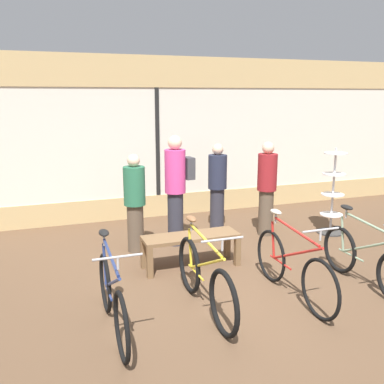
{
  "coord_description": "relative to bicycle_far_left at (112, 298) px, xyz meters",
  "views": [
    {
      "loc": [
        -2.22,
        -4.65,
        2.45
      ],
      "look_at": [
        0.0,
        1.58,
        0.95
      ],
      "focal_mm": 40.0,
      "sensor_mm": 36.0,
      "label": 1
    }
  ],
  "objects": [
    {
      "name": "ground_plane",
      "position": [
        1.63,
        0.5,
        -0.38
      ],
      "size": [
        24.0,
        24.0,
        0.0
      ],
      "primitive_type": "plane",
      "color": "brown"
    },
    {
      "name": "shop_back_wall",
      "position": [
        1.63,
        4.16,
        1.25
      ],
      "size": [
        12.0,
        0.08,
        3.2
      ],
      "color": "tan",
      "rests_on": "ground_plane"
    },
    {
      "name": "bicycle_far_left",
      "position": [
        0.0,
        0.0,
        0.0
      ],
      "size": [
        0.46,
        1.7,
        1.02
      ],
      "color": "black",
      "rests_on": "ground_plane"
    },
    {
      "name": "bicycle_left",
      "position": [
        1.07,
        0.1,
        0.01
      ],
      "size": [
        0.46,
        1.79,
        1.04
      ],
      "color": "black",
      "rests_on": "ground_plane"
    },
    {
      "name": "bicycle_right",
      "position": [
        2.22,
        0.06,
        0.01
      ],
      "size": [
        0.46,
        1.78,
        1.03
      ],
      "color": "black",
      "rests_on": "ground_plane"
    },
    {
      "name": "bicycle_far_right",
      "position": [
        3.27,
        -0.0,
        -0.01
      ],
      "size": [
        0.46,
        1.72,
        1.02
      ],
      "color": "black",
      "rests_on": "ground_plane"
    },
    {
      "name": "accessory_rack",
      "position": [
        4.28,
        2.01,
        0.26
      ],
      "size": [
        0.48,
        0.48,
        1.56
      ],
      "color": "#333333",
      "rests_on": "ground_plane"
    },
    {
      "name": "display_bench",
      "position": [
        1.36,
        1.38,
        0.01
      ],
      "size": [
        1.4,
        0.44,
        0.49
      ],
      "color": "brown",
      "rests_on": "ground_plane"
    },
    {
      "name": "customer_near_rack",
      "position": [
        3.12,
        2.34,
        0.49
      ],
      "size": [
        0.34,
        0.34,
        1.67
      ],
      "color": "brown",
      "rests_on": "ground_plane"
    },
    {
      "name": "customer_by_window",
      "position": [
        1.46,
        2.39,
        0.61
      ],
      "size": [
        0.5,
        0.37,
        1.83
      ],
      "color": "#2D2D38",
      "rests_on": "ground_plane"
    },
    {
      "name": "customer_mid_floor",
      "position": [
        0.75,
        2.29,
        0.44
      ],
      "size": [
        0.46,
        0.46,
        1.57
      ],
      "color": "brown",
      "rests_on": "ground_plane"
    },
    {
      "name": "customer_near_bench",
      "position": [
        2.42,
        2.9,
        0.45
      ],
      "size": [
        0.44,
        0.44,
        1.6
      ],
      "color": "#2D2D38",
      "rests_on": "ground_plane"
    }
  ]
}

